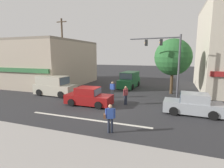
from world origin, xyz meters
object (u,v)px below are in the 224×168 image
Objects in this scene: van_approaching_near at (54,86)px; sedan_crossing_rightbound at (193,105)px; street_tree at (173,57)px; traffic_light_mast at (168,57)px; pedestrian_far_side at (126,94)px; pedestrian_foreground_with_bag at (110,117)px; sedan_crossing_center at (89,97)px; pedestrian_mid_crossing at (112,89)px; utility_pole_near_left at (63,53)px; van_crossing_leftbound at (129,80)px.

sedan_crossing_rightbound is at bearing -7.27° from van_approaching_near.
traffic_light_mast is (-0.38, -3.50, 0.04)m from street_tree.
van_approaching_near is 2.79× the size of pedestrian_far_side.
sedan_crossing_rightbound is (2.03, -3.37, -3.46)m from traffic_light_mast.
van_approaching_near is at bearing 173.17° from pedestrian_far_side.
pedestrian_foreground_with_bag is at bearing -132.83° from sedan_crossing_rightbound.
sedan_crossing_center is 8.44m from sedan_crossing_rightbound.
pedestrian_foreground_with_bag is at bearing -71.53° from pedestrian_mid_crossing.
pedestrian_mid_crossing is at bearing 108.47° from pedestrian_foreground_with_bag.
sedan_crossing_center is 2.46× the size of pedestrian_mid_crossing.
van_approaching_near is at bearing -70.50° from utility_pole_near_left.
pedestrian_far_side is at bearing -6.83° from van_approaching_near.
van_crossing_leftbound is at bearing 99.67° from pedestrian_foreground_with_bag.
van_approaching_near is (-12.08, -5.12, -3.13)m from street_tree.
van_crossing_leftbound reaches higher than pedestrian_mid_crossing.
pedestrian_far_side is (-3.73, -6.12, -3.19)m from street_tree.
pedestrian_mid_crossing is at bearing -92.17° from van_crossing_leftbound.
utility_pole_near_left is 1.43× the size of traffic_light_mast.
utility_pole_near_left reaches higher than street_tree.
pedestrian_far_side reaches higher than sedan_crossing_center.
van_crossing_leftbound reaches higher than pedestrian_far_side.
pedestrian_foreground_with_bag is 8.35m from pedestrian_mid_crossing.
street_tree reaches higher than sedan_crossing_rightbound.
pedestrian_far_side is at bearing -46.54° from pedestrian_mid_crossing.
sedan_crossing_rightbound is (1.65, -6.87, -3.43)m from street_tree.
van_crossing_leftbound is 1.01× the size of van_approaching_near.
street_tree is at bearing -21.77° from van_crossing_leftbound.
sedan_crossing_center is 5.76m from van_approaching_near.
van_crossing_leftbound is 8.49m from pedestrian_far_side.
sedan_crossing_center is 5.94m from pedestrian_foreground_with_bag.
traffic_light_mast is at bearing 38.03° from pedestrian_far_side.
pedestrian_foreground_with_bag is (-2.68, -8.46, -3.22)m from traffic_light_mast.
van_crossing_leftbound is (-5.47, 2.19, -3.13)m from street_tree.
pedestrian_far_side is at bearing 21.55° from sedan_crossing_center.
pedestrian_mid_crossing reaches higher than sedan_crossing_center.
utility_pole_near_left is 1.88× the size of van_crossing_leftbound.
street_tree is at bearing 35.24° from pedestrian_mid_crossing.
pedestrian_foreground_with_bag is (2.41, -14.14, -0.05)m from van_crossing_leftbound.
traffic_light_mast is 5.34m from pedestrian_far_side.
sedan_crossing_center and sedan_crossing_rightbound have the same top height.
sedan_crossing_center is (-6.40, -3.82, -3.46)m from traffic_light_mast.
utility_pole_near_left is 13.18m from traffic_light_mast.
traffic_light_mast is at bearing 30.87° from sedan_crossing_center.
utility_pole_near_left is 2.16× the size of sedan_crossing_center.
van_crossing_leftbound is 14.35m from pedestrian_foreground_with_bag.
pedestrian_mid_crossing is (1.06, 3.29, 0.24)m from sedan_crossing_center.
van_crossing_leftbound is 2.83× the size of pedestrian_far_side.
traffic_light_mast is at bearing -96.16° from street_tree.
pedestrian_foreground_with_bag is at bearing -37.15° from van_approaching_near.
utility_pole_near_left is 9.67m from sedan_crossing_center.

